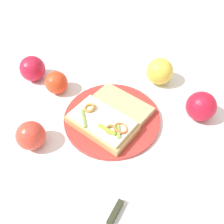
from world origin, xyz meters
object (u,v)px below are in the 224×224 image
bread_slice_side (121,105)px  apple_1 (33,69)px  plate (112,118)px  apple_0 (56,83)px  apple_2 (201,106)px  apple_4 (160,71)px  knife (111,220)px  sandwich (102,123)px  apple_3 (31,135)px

bread_slice_side → apple_1: size_ratio=2.10×
plate → bread_slice_side: bread_slice_side is taller
apple_0 → apple_2: (-0.29, -0.30, 0.01)m
plate → apple_1: size_ratio=3.34×
bread_slice_side → apple_4: size_ratio=2.01×
plate → apple_1: (0.27, 0.13, 0.03)m
knife → apple_0: bearing=-128.0°
apple_2 → apple_4: (0.17, 0.01, 0.00)m
sandwich → apple_0: apple_0 is taller
bread_slice_side → apple_3: size_ratio=2.28×
apple_2 → apple_3: apple_2 is taller
apple_2 → knife: apple_2 is taller
bread_slice_side → apple_0: bearing=15.7°
sandwich → apple_1: size_ratio=2.54×
apple_1 → apple_3: bearing=161.3°
apple_2 → bread_slice_side: bearing=54.8°
apple_0 → apple_3: (-0.15, 0.13, 0.00)m
apple_4 → apple_0: bearing=68.3°
plate → knife: (-0.23, 0.13, 0.00)m
sandwich → bread_slice_side: (0.03, -0.08, -0.01)m
bread_slice_side → apple_2: apple_2 is taller
plate → knife: knife is taller
sandwich → apple_2: 0.27m
apple_0 → apple_1: apple_1 is taller
apple_2 → apple_4: size_ratio=0.98×
plate → apple_4: bearing=-72.6°
apple_3 → knife: apple_3 is taller
knife → apple_1: bearing=-122.0°
knife → bread_slice_side: bearing=-156.4°
bread_slice_side → apple_2: (-0.12, -0.18, 0.02)m
plate → apple_3: bearing=82.4°
apple_4 → sandwich: bearing=108.4°
plate → knife: bearing=150.1°
apple_3 → knife: 0.28m
plate → sandwich: 0.05m
apple_0 → apple_3: apple_3 is taller
plate → apple_0: (0.18, 0.09, 0.03)m
bread_slice_side → apple_3: (0.01, 0.25, 0.02)m
bread_slice_side → knife: (-0.25, 0.17, -0.02)m
apple_0 → apple_2: size_ratio=0.84×
plate → sandwich: sandwich is taller
plate → knife: size_ratio=2.24×
bread_slice_side → apple_3: 0.25m
apple_0 → apple_1: 0.10m
apple_0 → knife: 0.42m
apple_1 → apple_4: size_ratio=0.96×
apple_0 → apple_2: 0.42m
apple_4 → knife: size_ratio=0.70×
apple_0 → apple_2: apple_2 is taller
apple_3 → knife: bearing=-163.4°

